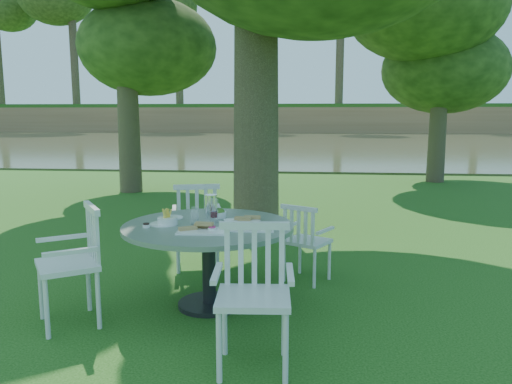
# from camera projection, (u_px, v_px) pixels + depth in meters

# --- Properties ---
(ground) EXTENTS (140.00, 140.00, 0.00)m
(ground) POSITION_uv_depth(u_px,v_px,m) (254.00, 271.00, 5.46)
(ground) COLOR #123D0C
(ground) RESTS_ON ground
(table) EXTENTS (1.50, 1.50, 0.75)m
(table) POSITION_uv_depth(u_px,v_px,m) (208.00, 239.00, 4.39)
(table) COLOR black
(table) RESTS_ON ground
(chair_ne) EXTENTS (0.54, 0.53, 0.81)m
(chair_ne) POSITION_uv_depth(u_px,v_px,m) (303.00, 237.00, 5.03)
(chair_ne) COLOR silver
(chair_ne) RESTS_ON ground
(chair_nw) EXTENTS (0.59, 0.56, 0.97)m
(chair_nw) POSITION_uv_depth(u_px,v_px,m) (197.00, 219.00, 5.44)
(chair_nw) COLOR silver
(chair_nw) RESTS_ON ground
(chair_sw) EXTENTS (0.65, 0.66, 0.97)m
(chair_sw) POSITION_uv_depth(u_px,v_px,m) (79.00, 255.00, 4.07)
(chair_sw) COLOR silver
(chair_sw) RESTS_ON ground
(chair_se) EXTENTS (0.52, 0.49, 0.96)m
(chair_se) POSITION_uv_depth(u_px,v_px,m) (254.00, 283.00, 3.40)
(chair_se) COLOR silver
(chair_se) RESTS_ON ground
(tableware) EXTENTS (1.13, 0.79, 0.22)m
(tableware) POSITION_uv_depth(u_px,v_px,m) (206.00, 218.00, 4.41)
(tableware) COLOR white
(tableware) RESTS_ON table
(river) EXTENTS (100.00, 28.00, 0.12)m
(river) POSITION_uv_depth(u_px,v_px,m) (298.00, 144.00, 28.06)
(river) COLOR #373C23
(river) RESTS_ON ground
(far_bank) EXTENTS (100.00, 18.00, 15.20)m
(far_bank) POSITION_uv_depth(u_px,v_px,m) (306.00, 51.00, 44.69)
(far_bank) COLOR olive
(far_bank) RESTS_ON ground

